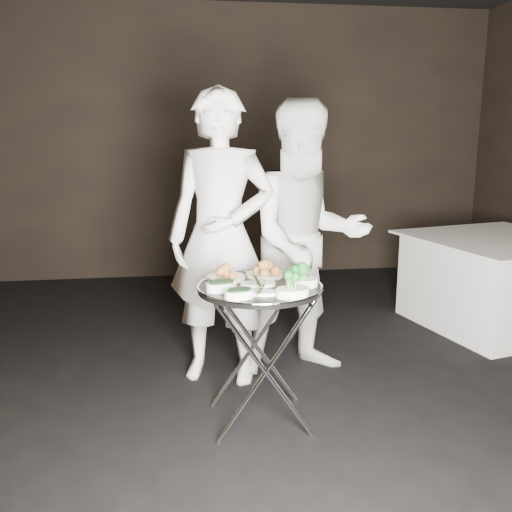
{
  "coord_description": "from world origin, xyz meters",
  "views": [
    {
      "loc": [
        -0.64,
        -3.0,
        1.66
      ],
      "look_at": [
        -0.18,
        0.15,
        0.95
      ],
      "focal_mm": 40.0,
      "sensor_mm": 36.0,
      "label": 1
    }
  ],
  "objects": [
    {
      "name": "floor",
      "position": [
        0.0,
        0.0,
        -0.03
      ],
      "size": [
        6.0,
        7.0,
        0.05
      ],
      "primitive_type": "cube",
      "color": "black",
      "rests_on": "ground"
    },
    {
      "name": "wall_back",
      "position": [
        0.0,
        3.52,
        1.5
      ],
      "size": [
        6.0,
        0.05,
        3.0
      ],
      "primitive_type": "cube",
      "color": "black",
      "rests_on": "floor"
    },
    {
      "name": "tray_stand",
      "position": [
        -0.18,
        0.0,
        0.45
      ],
      "size": [
        0.54,
        0.46,
        0.8
      ],
      "rotation": [
        0.0,
        0.0,
        -0.01
      ],
      "color": "silver",
      "rests_on": "floor"
    },
    {
      "name": "serving_tray",
      "position": [
        -0.18,
        0.0,
        0.8
      ],
      "size": [
        0.7,
        0.7,
        0.04
      ],
      "color": "black",
      "rests_on": "tray_stand"
    },
    {
      "name": "potato_plate_a",
      "position": [
        -0.35,
        0.17,
        0.85
      ],
      "size": [
        0.22,
        0.22,
        0.08
      ],
      "rotation": [
        0.0,
        0.0,
        -0.33
      ],
      "color": "beige",
      "rests_on": "serving_tray"
    },
    {
      "name": "potato_plate_b",
      "position": [
        -0.12,
        0.21,
        0.85
      ],
      "size": [
        0.22,
        0.22,
        0.08
      ],
      "rotation": [
        0.0,
        0.0,
        -0.32
      ],
      "color": "beige",
      "rests_on": "serving_tray"
    },
    {
      "name": "greens_bowl",
      "position": [
        0.04,
        0.12,
        0.84
      ],
      "size": [
        0.11,
        0.11,
        0.06
      ],
      "rotation": [
        0.0,
        0.0,
        -0.21
      ],
      "color": "white",
      "rests_on": "serving_tray"
    },
    {
      "name": "asparagus_plate_a",
      "position": [
        -0.19,
        0.0,
        0.83
      ],
      "size": [
        0.2,
        0.11,
        0.04
      ],
      "rotation": [
        0.0,
        0.0,
        -0.01
      ],
      "color": "white",
      "rests_on": "serving_tray"
    },
    {
      "name": "asparagus_plate_b",
      "position": [
        -0.2,
        -0.16,
        0.83
      ],
      "size": [
        0.2,
        0.15,
        0.04
      ],
      "rotation": [
        0.0,
        0.0,
        -0.33
      ],
      "color": "white",
      "rests_on": "serving_tray"
    },
    {
      "name": "spinach_bowl_a",
      "position": [
        -0.4,
        -0.06,
        0.85
      ],
      "size": [
        0.21,
        0.18,
        0.07
      ],
      "rotation": [
        0.0,
        0.0,
        0.42
      ],
      "color": "white",
      "rests_on": "serving_tray"
    },
    {
      "name": "spinach_bowl_b",
      "position": [
        -0.32,
        -0.21,
        0.84
      ],
      "size": [
        0.19,
        0.15,
        0.07
      ],
      "rotation": [
        0.0,
        0.0,
        0.32
      ],
      "color": "white",
      "rests_on": "serving_tray"
    },
    {
      "name": "broccoli_bowl_a",
      "position": [
        0.04,
        -0.04,
        0.85
      ],
      "size": [
        0.18,
        0.13,
        0.07
      ],
      "rotation": [
        0.0,
        0.0,
        -0.0
      ],
      "color": "white",
      "rests_on": "serving_tray"
    },
    {
      "name": "broccoli_bowl_b",
      "position": [
        -0.04,
        -0.23,
        0.85
      ],
      "size": [
        0.2,
        0.17,
        0.08
      ],
      "rotation": [
        0.0,
        0.0,
        0.22
      ],
      "color": "white",
      "rests_on": "serving_tray"
    },
    {
      "name": "serving_utensils",
      "position": [
        -0.16,
        0.07,
        0.86
      ],
      "size": [
        0.57,
        0.4,
        0.01
      ],
      "color": "silver",
      "rests_on": "serving_tray"
    },
    {
      "name": "waiter_left",
      "position": [
        -0.34,
        0.65,
        0.97
      ],
      "size": [
        0.81,
        0.66,
        1.93
      ],
      "primitive_type": "imported",
      "rotation": [
        0.0,
        0.0,
        -0.32
      ],
      "color": "silver",
      "rests_on": "floor"
    },
    {
      "name": "waiter_right",
      "position": [
        0.24,
        0.68,
        0.93
      ],
      "size": [
        0.98,
        0.8,
        1.86
      ],
      "primitive_type": "imported",
      "rotation": [
        0.0,
        0.0,
        0.11
      ],
      "color": "silver",
      "rests_on": "floor"
    },
    {
      "name": "dining_table",
      "position": [
        2.09,
        1.36,
        0.39
      ],
      "size": [
        1.35,
        1.35,
        0.77
      ],
      "rotation": [
        0.0,
        0.0,
        0.23
      ],
      "color": "white",
      "rests_on": "floor"
    }
  ]
}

